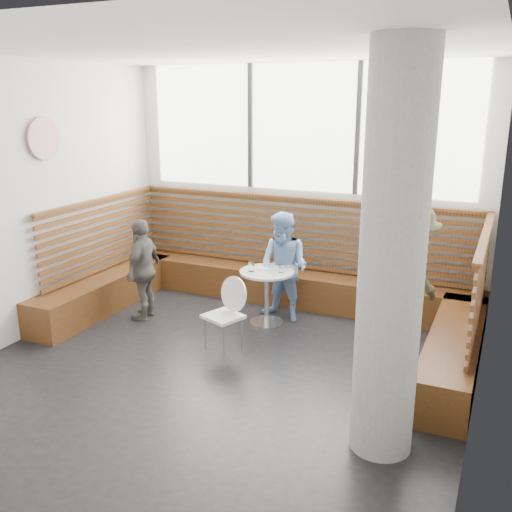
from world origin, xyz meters
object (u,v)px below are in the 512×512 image
at_px(concrete_column, 392,260).
at_px(child_left, 143,269).
at_px(cafe_table, 267,286).
at_px(cafe_chair, 226,308).
at_px(child_back, 284,267).
at_px(adult_man, 407,284).

bearing_deg(concrete_column, child_left, 155.39).
relative_size(cafe_table, cafe_chair, 0.83).
xyz_separation_m(concrete_column, child_back, (-1.76, 2.25, -0.90)).
distance_m(cafe_table, child_left, 1.59).
height_order(concrete_column, adult_man, concrete_column).
bearing_deg(child_left, child_back, 105.03).
bearing_deg(cafe_chair, concrete_column, -8.76).
height_order(cafe_table, child_left, child_left).
bearing_deg(child_back, concrete_column, -38.90).
bearing_deg(cafe_chair, child_left, -175.48).
relative_size(concrete_column, child_back, 2.30).
distance_m(cafe_chair, adult_man, 1.99).
bearing_deg(child_left, concrete_column, 57.78).
bearing_deg(cafe_table, child_back, 59.83).
bearing_deg(cafe_chair, adult_man, 36.78).
xyz_separation_m(cafe_chair, child_back, (0.26, 1.10, 0.21)).
xyz_separation_m(concrete_column, child_left, (-3.41, 1.56, -0.95)).
distance_m(cafe_chair, child_left, 1.46).
relative_size(concrete_column, cafe_chair, 3.83).
xyz_separation_m(cafe_chair, child_left, (-1.39, 0.41, 0.17)).
height_order(child_back, child_left, child_back).
bearing_deg(cafe_table, concrete_column, -46.85).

